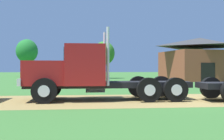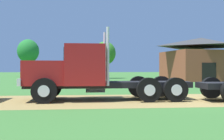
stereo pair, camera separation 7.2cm
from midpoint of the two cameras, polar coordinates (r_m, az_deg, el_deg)
ground_plane at (r=14.20m, az=14.84°, el=-5.93°), size 200.00×200.00×0.00m
dirt_track at (r=14.20m, az=14.84°, el=-5.91°), size 120.00×5.50×0.01m
truck_foreground_white at (r=13.46m, az=-5.56°, el=-0.78°), size 8.12×2.72×3.44m
shed_building at (r=37.23m, az=18.00°, el=2.02°), size 9.77×8.91×5.49m
tree_left at (r=53.80m, az=-16.92°, el=3.74°), size 3.99×3.99×6.97m
tree_mid at (r=42.45m, az=-1.41°, el=3.47°), size 3.29×3.29×5.70m
tree_right at (r=45.47m, az=16.53°, el=3.48°), size 3.35×3.35×5.93m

